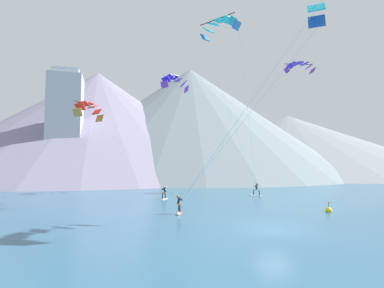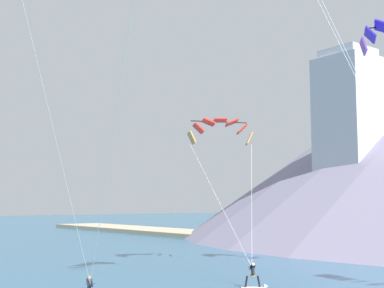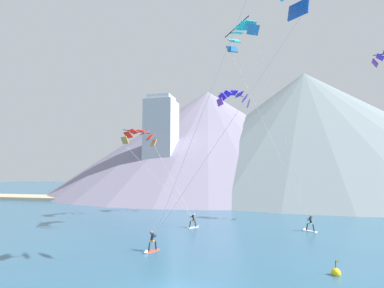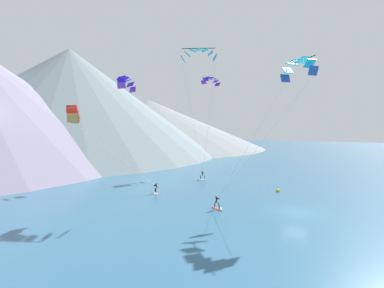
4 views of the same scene
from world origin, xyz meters
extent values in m
cube|color=white|center=(-4.03, 18.82, 0.04)|extent=(1.17, 1.44, 0.07)
cylinder|color=black|center=(-4.25, 18.50, 0.42)|extent=(0.23, 0.26, 0.71)
cylinder|color=black|center=(-3.81, 19.15, 0.42)|extent=(0.23, 0.26, 0.71)
cube|color=orange|center=(-4.03, 18.82, 0.81)|extent=(0.38, 0.36, 0.12)
cylinder|color=black|center=(-3.94, 18.77, 1.14)|extent=(0.47, 0.41, 0.61)
cylinder|color=black|center=(-4.09, 18.73, 1.31)|extent=(0.47, 0.35, 0.39)
cylinder|color=black|center=(-3.96, 18.92, 1.31)|extent=(0.47, 0.35, 0.39)
cylinder|color=black|center=(-4.18, 18.92, 1.28)|extent=(0.32, 0.45, 0.03)
sphere|color=beige|center=(-3.81, 18.68, 1.50)|extent=(0.22, 0.22, 0.22)
cone|color=white|center=(-3.54, 19.54, 0.10)|extent=(0.47, 0.45, 0.36)
cube|color=#E54C33|center=(-4.56, 7.69, 0.04)|extent=(0.88, 1.51, 0.07)
cylinder|color=black|center=(-4.43, 8.07, 0.42)|extent=(0.18, 0.26, 0.70)
cylinder|color=black|center=(-4.68, 7.32, 0.42)|extent=(0.18, 0.26, 0.70)
cube|color=orange|center=(-4.56, 7.69, 0.80)|extent=(0.35, 0.31, 0.12)
cylinder|color=black|center=(-4.61, 7.71, 1.12)|extent=(0.38, 0.30, 0.59)
cylinder|color=black|center=(-4.48, 7.79, 1.29)|extent=(0.50, 0.24, 0.39)
cylinder|color=black|center=(-4.55, 7.57, 1.29)|extent=(0.50, 0.24, 0.39)
cylinder|color=black|center=(-4.34, 7.62, 1.26)|extent=(0.20, 0.50, 0.03)
sphere|color=#9E7051|center=(-4.69, 7.74, 1.50)|extent=(0.21, 0.21, 0.21)
cone|color=white|center=(-4.84, 6.87, 0.10)|extent=(0.44, 0.40, 0.36)
cube|color=white|center=(8.86, 19.69, 0.04)|extent=(1.37, 1.28, 0.07)
cylinder|color=black|center=(9.16, 19.43, 0.44)|extent=(0.27, 0.26, 0.75)
cylinder|color=black|center=(8.56, 19.96, 0.44)|extent=(0.27, 0.26, 0.75)
cube|color=#33B266|center=(8.86, 19.69, 0.85)|extent=(0.39, 0.39, 0.12)
cylinder|color=black|center=(8.92, 19.76, 1.19)|extent=(0.43, 0.45, 0.64)
cylinder|color=black|center=(8.94, 19.60, 1.37)|extent=(0.42, 0.46, 0.41)
cylinder|color=black|center=(8.76, 19.76, 1.37)|extent=(0.42, 0.46, 0.41)
cylinder|color=black|center=(8.73, 19.55, 1.34)|extent=(0.41, 0.37, 0.03)
sphere|color=brown|center=(9.00, 19.86, 1.58)|extent=(0.23, 0.23, 0.23)
cone|color=white|center=(8.21, 20.27, 0.10)|extent=(0.46, 0.47, 0.36)
cube|color=#C78D3F|center=(-14.57, 22.15, 10.83)|extent=(1.35, 0.98, 1.08)
cube|color=red|center=(-14.35, 22.72, 11.67)|extent=(1.49, 1.27, 0.93)
cube|color=red|center=(-13.96, 23.51, 12.22)|extent=(1.56, 1.46, 0.64)
cube|color=red|center=(-13.46, 24.39, 12.42)|extent=(1.57, 1.53, 0.25)
cube|color=red|center=(-12.92, 25.26, 12.22)|extent=(1.53, 1.53, 0.64)
cube|color=red|center=(-12.42, 25.98, 11.67)|extent=(1.42, 1.41, 0.93)
cube|color=#C78D3F|center=(-12.03, 26.45, 10.83)|extent=(1.25, 1.18, 1.08)
cylinder|color=black|center=(-13.92, 24.66, 12.36)|extent=(2.15, 4.67, 0.10)
cylinder|color=silver|center=(-9.39, 20.45, 5.81)|extent=(10.46, 3.09, 9.08)
cylinder|color=silver|center=(-8.03, 22.74, 5.81)|extent=(7.76, 7.68, 9.08)
cube|color=#224CAA|center=(6.73, 3.76, 16.63)|extent=(1.38, 1.16, 1.17)
cylinder|color=silver|center=(1.23, 5.72, 8.67)|extent=(11.19, 3.83, 14.84)
cylinder|color=silver|center=(-0.12, 3.50, 8.67)|extent=(8.49, 8.27, 14.84)
cube|color=#2164A9|center=(3.51, 13.50, 20.43)|extent=(1.35, 1.24, 0.97)
cube|color=#29C8CE|center=(3.13, 14.02, 21.16)|extent=(1.49, 1.42, 0.79)
cube|color=#29C8CE|center=(2.66, 14.72, 21.63)|extent=(1.57, 1.52, 0.53)
cube|color=#29C8CE|center=(2.14, 15.52, 21.80)|extent=(1.59, 1.52, 0.20)
cube|color=#29C8CE|center=(1.65, 16.34, 21.63)|extent=(1.58, 1.48, 0.53)
cube|color=#29C8CE|center=(1.23, 17.08, 21.16)|extent=(1.53, 1.34, 0.79)
cube|color=#2164A9|center=(0.93, 17.65, 20.43)|extent=(1.41, 1.13, 0.97)
cylinder|color=black|center=(1.67, 15.23, 21.76)|extent=(3.02, 4.16, 0.10)
cylinder|color=silver|center=(6.19, 16.44, 10.66)|extent=(5.13, 6.26, 18.67)
cylinder|color=silver|center=(4.79, 18.70, 10.66)|extent=(7.92, 1.74, 18.67)
cube|color=#6622A8|center=(18.24, 26.33, 20.37)|extent=(0.87, 1.52, 0.87)
cube|color=#3A21D2|center=(18.83, 26.21, 21.04)|extent=(1.07, 1.56, 0.70)
cube|color=purple|center=(-2.28, 29.12, 17.17)|extent=(1.30, 1.28, 1.17)
cube|color=#2E1DCE|center=(-1.96, 29.55, 18.06)|extent=(1.57, 1.49, 1.14)
cube|color=#2E1DCE|center=(-1.30, 30.08, 18.67)|extent=(1.68, 1.66, 0.89)
cube|color=#2E1DCE|center=(-0.42, 30.60, 18.88)|extent=(1.62, 1.75, 0.48)
cube|color=#2E1DCE|center=(0.51, 31.02, 18.67)|extent=(1.43, 1.76, 0.89)
cube|color=#2E1DCE|center=(1.32, 31.26, 18.06)|extent=(1.11, 1.69, 1.14)
cube|color=purple|center=(1.87, 31.28, 17.17)|extent=(0.70, 1.55, 1.17)
cylinder|color=black|center=(-0.71, 31.15, 18.72)|extent=(3.47, 3.18, 0.10)
sphere|color=yellow|center=(8.48, 5.14, 0.15)|extent=(0.56, 0.56, 0.56)
cylinder|color=black|center=(8.48, 5.14, 0.65)|extent=(0.04, 0.04, 0.44)
cube|color=yellow|center=(8.57, 5.14, 0.83)|extent=(0.18, 0.01, 0.12)
cube|color=tan|center=(0.00, 48.52, 0.35)|extent=(180.00, 10.00, 0.70)
cube|color=silver|center=(-32.41, 49.92, 2.33)|extent=(8.08, 4.36, 4.66)
cube|color=#9D9992|center=(-32.41, 49.92, 4.81)|extent=(8.40, 4.53, 0.30)
cube|color=beige|center=(-19.93, 52.19, 2.28)|extent=(5.97, 5.29, 4.57)
cube|color=gray|center=(-19.93, 52.19, 4.72)|extent=(6.21, 5.50, 0.30)
cube|color=silver|center=(-8.16, 51.10, 1.96)|extent=(6.07, 5.56, 3.92)
cube|color=#99958B|center=(-8.16, 51.10, 4.07)|extent=(6.32, 5.79, 0.30)
cube|color=silver|center=(13.58, 49.61, 2.31)|extent=(9.83, 5.41, 4.63)
cube|color=#99958B|center=(13.58, 49.61, 4.78)|extent=(10.23, 5.63, 0.30)
cube|color=#A8ADB7|center=(-20.43, 52.65, 12.01)|extent=(7.00, 7.00, 24.03)
cube|color=silver|center=(-20.43, 52.65, 24.63)|extent=(5.60, 5.60, 1.20)
cone|color=gray|center=(-15.23, 84.75, 17.43)|extent=(100.40, 100.40, 34.85)
cone|color=slate|center=(16.89, 86.79, 19.71)|extent=(107.19, 107.19, 39.43)
camera|label=1|loc=(-10.21, -17.75, 4.17)|focal=28.00mm
camera|label=2|loc=(20.80, -5.41, 5.38)|focal=50.00mm
camera|label=3|loc=(4.59, -15.47, 6.17)|focal=28.00mm
camera|label=4|loc=(-29.87, -8.79, 9.40)|focal=24.00mm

